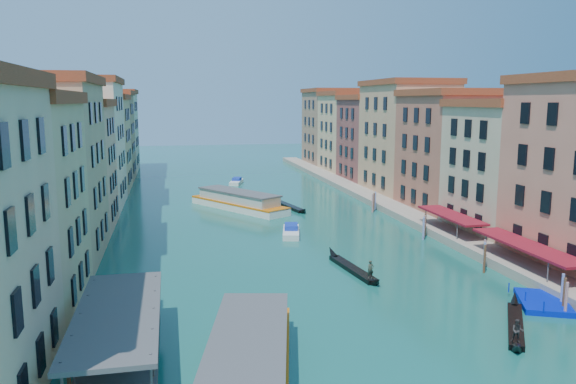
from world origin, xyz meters
The scene contains 15 objects.
left_bank_palazzos centered at (-26.00, 64.68, 9.71)m, with size 12.80×128.40×21.00m.
right_bank_palazzos centered at (30.00, 65.00, 9.75)m, with size 12.80×128.40×21.00m.
quay centered at (22.00, 65.00, 0.50)m, with size 4.00×140.00×1.00m, color gray.
restaurant_awnings centered at (22.19, 23.00, 2.99)m, with size 3.20×44.55×3.12m.
vaporetto_stop centered at (-16.00, 12.00, 1.44)m, with size 5.40×16.40×3.65m.
mooring_poles_right centered at (19.10, 28.80, 1.30)m, with size 1.44×54.24×3.20m.
mooring_poles_left centered at (-18.50, 12.00, 1.30)m, with size 0.24×8.24×3.20m.
vaporetto_near centered at (-8.33, 6.00, 1.45)m, with size 9.43×22.17×3.22m.
vaporetto_far centered at (-1.66, 64.12, 1.32)m, with size 14.27×18.99×2.92m.
gondola_fore centered at (5.64, 28.31, 0.41)m, with size 2.47×12.22×2.44m.
gondola_right centered at (13.11, 11.61, 0.45)m, with size 7.08×10.32×2.34m.
gondola_far centered at (6.50, 63.66, 0.37)m, with size 3.69×12.68×1.81m.
motorboat_mid centered at (2.84, 44.99, 0.53)m, with size 3.44×6.82×1.35m.
motorboat_far centered at (1.36, 92.12, 0.50)m, with size 3.74×6.50×1.29m.
blue_dock centered at (18.50, 15.74, 0.24)m, with size 5.86×6.81×0.48m.
Camera 1 is at (-12.34, -24.49, 17.19)m, focal length 35.00 mm.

